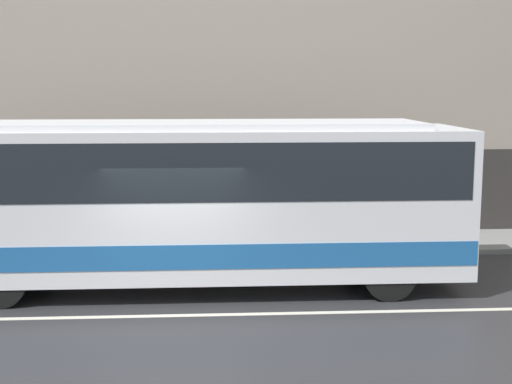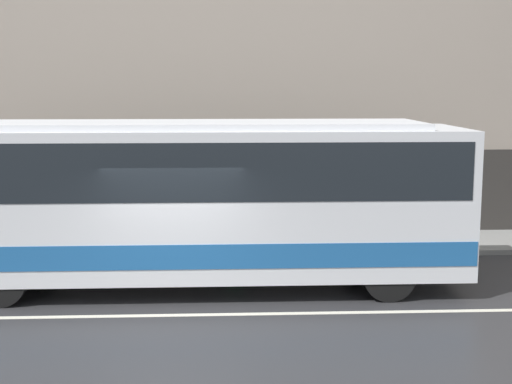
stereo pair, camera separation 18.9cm
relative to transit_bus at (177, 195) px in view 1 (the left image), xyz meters
The scene contains 6 objects.
ground_plane 2.55m from the transit_bus, 90.48° to the right, with size 60.00×60.00×0.00m, color #2D2D30.
sidewalk 3.82m from the transit_bus, 90.25° to the left, with size 60.00×2.34×0.12m.
building_facade 5.33m from the transit_bus, 90.18° to the left, with size 60.00×0.35×9.01m.
lane_stripe 2.55m from the transit_bus, 90.48° to the right, with size 54.00×0.14×0.01m.
transit_bus is the anchor object (origin of this frame).
pedestrian_waiting 3.45m from the transit_bus, 69.11° to the left, with size 0.36×0.36×1.66m.
Camera 1 is at (0.70, -11.85, 3.95)m, focal length 50.00 mm.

